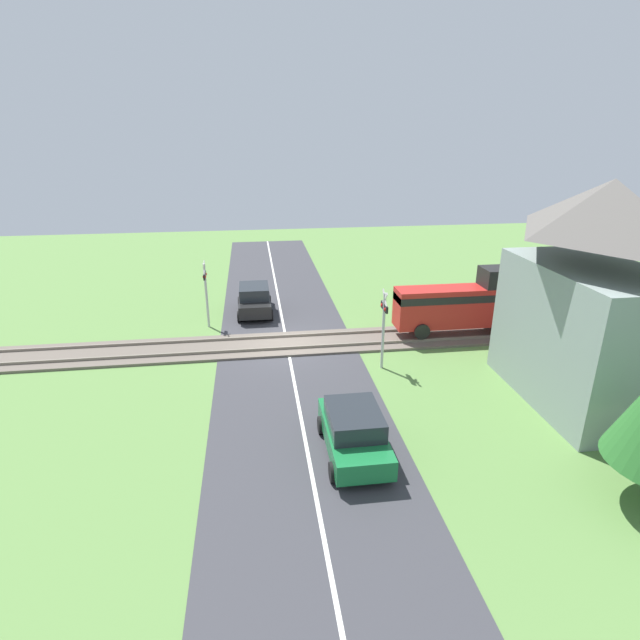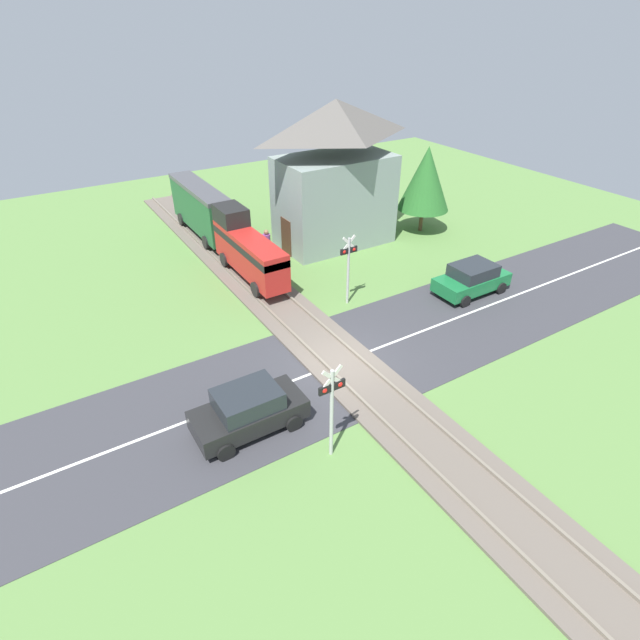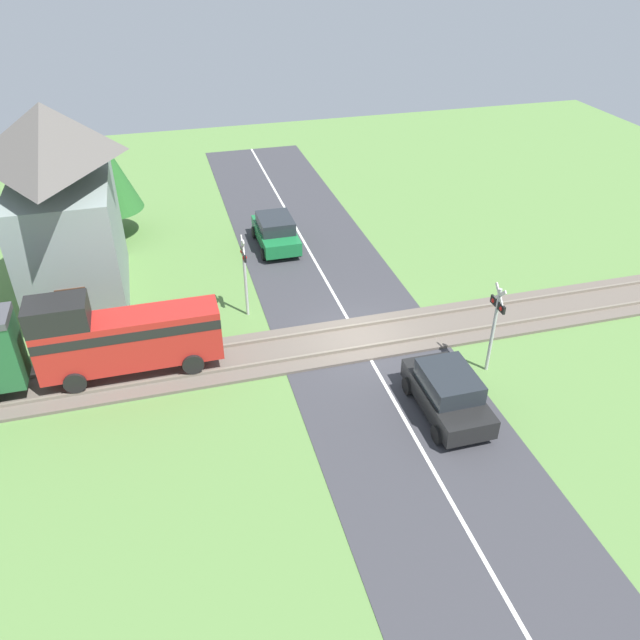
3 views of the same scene
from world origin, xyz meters
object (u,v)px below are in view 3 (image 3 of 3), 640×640
object	(u,v)px
crossing_signal_west_approach	(495,318)
crossing_signal_east_approach	(244,267)
car_far_side	(276,231)
station_building	(64,208)
pedestrian_by_station	(76,336)
train	(9,350)
car_near_crossing	(448,392)

from	to	relation	value
crossing_signal_west_approach	crossing_signal_east_approach	bearing A→B (deg)	52.48
car_far_side	crossing_signal_west_approach	distance (m)	12.94
station_building	pedestrian_by_station	bearing A→B (deg)	-179.77
crossing_signal_east_approach	station_building	world-z (taller)	station_building
train	car_far_side	size ratio (longest dim) A/B	3.50
crossing_signal_east_approach	car_near_crossing	bearing A→B (deg)	-145.25
crossing_signal_west_approach	car_near_crossing	bearing A→B (deg)	125.36
car_near_crossing	pedestrian_by_station	bearing A→B (deg)	60.79
train	crossing_signal_east_approach	world-z (taller)	crossing_signal_east_approach
train	crossing_signal_west_approach	bearing A→B (deg)	-100.46
car_near_crossing	crossing_signal_east_approach	size ratio (longest dim) A/B	1.08
station_building	pedestrian_by_station	distance (m)	5.53
car_far_side	station_building	world-z (taller)	station_building
crossing_signal_west_approach	train	bearing A→B (deg)	79.54
car_far_side	crossing_signal_west_approach	bearing A→B (deg)	-155.70
train	station_building	world-z (taller)	station_building
car_near_crossing	crossing_signal_west_approach	size ratio (longest dim) A/B	1.08
car_far_side	crossing_signal_east_approach	bearing A→B (deg)	157.43
car_far_side	station_building	distance (m)	9.80
pedestrian_by_station	car_near_crossing	bearing A→B (deg)	-119.21
car_near_crossing	pedestrian_by_station	distance (m)	13.57
car_far_side	crossing_signal_west_approach	size ratio (longest dim) A/B	1.10
crossing_signal_west_approach	pedestrian_by_station	distance (m)	15.15
car_near_crossing	car_far_side	size ratio (longest dim) A/B	0.99
crossing_signal_east_approach	crossing_signal_west_approach	bearing A→B (deg)	-127.52
crossing_signal_east_approach	pedestrian_by_station	distance (m)	6.78
car_far_side	crossing_signal_east_approach	world-z (taller)	crossing_signal_east_approach
car_near_crossing	crossing_signal_east_approach	bearing A→B (deg)	34.75
car_far_side	car_near_crossing	bearing A→B (deg)	-167.91
train	station_building	xyz separation A→B (m)	(6.47, -1.75, 2.12)
car_far_side	pedestrian_by_station	xyz separation A→B (m)	(-6.82, 8.97, -0.01)
train	pedestrian_by_station	world-z (taller)	train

